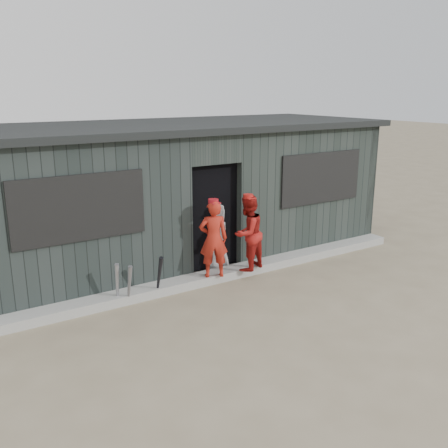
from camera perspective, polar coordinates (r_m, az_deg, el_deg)
ground at (r=7.55m, az=7.51°, el=-10.39°), size 80.00×80.00×0.00m
curb at (r=8.87m, az=-0.07°, el=-5.75°), size 8.00×0.36×0.15m
bat_left at (r=7.86m, az=-12.11°, el=-6.73°), size 0.12×0.23×0.71m
bat_mid at (r=7.81m, az=-10.78°, el=-6.90°), size 0.08×0.26×0.69m
bat_right at (r=8.02m, az=-7.44°, el=-5.99°), size 0.08×0.31×0.73m
player_red_left at (r=8.36m, az=-1.21°, el=-1.73°), size 0.57×0.48×1.32m
player_red_right at (r=8.69m, az=2.74°, el=-1.05°), size 0.78×0.69×1.33m
player_grey_back at (r=9.04m, az=-0.92°, el=-1.57°), size 0.64×0.43×1.27m
dugout at (r=9.94m, az=-5.32°, el=3.77°), size 8.30×3.30×2.62m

